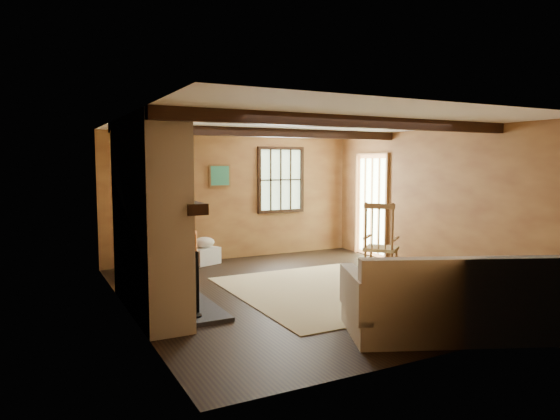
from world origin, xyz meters
TOP-DOWN VIEW (x-y plane):
  - ground at (0.00, 0.00)m, footprint 5.50×5.50m
  - room_envelope at (0.22, 0.26)m, footprint 5.02×5.52m
  - fireplace at (-2.23, -0.00)m, footprint 1.02×2.30m
  - rug at (0.20, -0.20)m, footprint 2.50×3.00m
  - rocking_chair at (1.43, 0.09)m, footprint 0.97×0.92m
  - sofa at (0.45, -2.38)m, footprint 2.45×1.80m
  - firewood_pile at (-1.97, 2.49)m, footprint 0.61×0.11m
  - laundry_basket at (-0.72, 2.45)m, footprint 0.60×0.54m
  - basket_pillow at (-0.72, 2.45)m, footprint 0.43×0.36m
  - armchair at (-1.54, 1.98)m, footprint 1.10×1.10m

SIDE VIEW (x-z plane):
  - ground at x=0.00m, z-range 0.00..0.00m
  - rug at x=0.20m, z-range 0.00..0.01m
  - firewood_pile at x=-1.97m, z-range 0.00..0.22m
  - laundry_basket at x=-0.72m, z-range 0.00..0.30m
  - sofa at x=0.45m, z-range -0.13..0.78m
  - armchair at x=-1.54m, z-range 0.00..0.72m
  - basket_pillow at x=-0.72m, z-range 0.30..0.49m
  - rocking_chair at x=1.43m, z-range -0.10..1.13m
  - fireplace at x=-2.23m, z-range -0.10..2.30m
  - room_envelope at x=0.22m, z-range 0.41..2.85m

